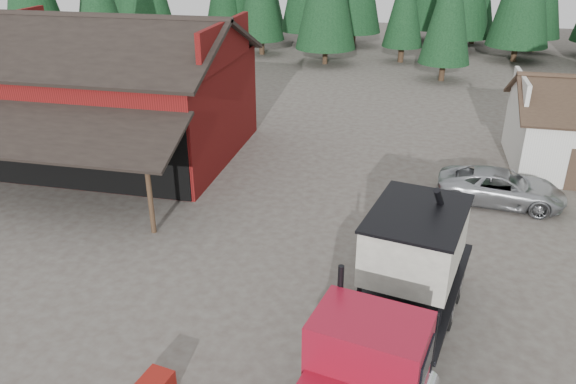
# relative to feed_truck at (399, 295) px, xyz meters

# --- Properties ---
(ground) EXTENTS (120.00, 120.00, 0.00)m
(ground) POSITION_rel_feed_truck_xyz_m (-4.01, 2.97, -2.03)
(ground) COLOR #4A413A
(ground) RESTS_ON ground
(red_barn) EXTENTS (12.80, 13.63, 7.18)m
(red_barn) POSITION_rel_feed_truck_xyz_m (-15.01, 12.88, 0.66)
(red_barn) COLOR maroon
(red_barn) RESTS_ON ground
(conifer_backdrop) EXTENTS (76.00, 16.00, 16.00)m
(conifer_backdrop) POSITION_rel_feed_truck_xyz_m (-4.01, 44.97, -2.03)
(conifer_backdrop) COLOR black
(conifer_backdrop) RESTS_ON ground
(near_pine_b) EXTENTS (3.96, 3.96, 10.40)m
(near_pine_b) POSITION_rel_feed_truck_xyz_m (1.99, 32.97, 3.86)
(near_pine_b) COLOR #382619
(near_pine_b) RESTS_ON ground
(feed_truck) EXTENTS (4.47, 9.95, 4.35)m
(feed_truck) POSITION_rel_feed_truck_xyz_m (0.00, 0.00, 0.00)
(feed_truck) COLOR black
(feed_truck) RESTS_ON ground
(silver_car) EXTENTS (5.55, 2.98, 1.48)m
(silver_car) POSITION_rel_feed_truck_xyz_m (3.99, 10.85, -1.29)
(silver_car) COLOR #9FA2A7
(silver_car) RESTS_ON ground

